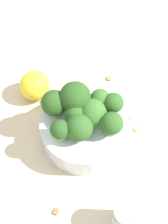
# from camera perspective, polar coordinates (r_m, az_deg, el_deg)

# --- Properties ---
(ground_plane) EXTENTS (3.00, 3.00, 0.00)m
(ground_plane) POSITION_cam_1_polar(r_m,az_deg,el_deg) (0.57, 0.00, -4.50)
(ground_plane) COLOR beige
(bowl) EXTENTS (0.15, 0.15, 0.05)m
(bowl) POSITION_cam_1_polar(r_m,az_deg,el_deg) (0.55, 0.00, -3.25)
(bowl) COLOR silver
(bowl) RESTS_ON ground_plane
(broccoli_floret_0) EXTENTS (0.04, 0.04, 0.05)m
(broccoli_floret_0) POSITION_cam_1_polar(r_m,az_deg,el_deg) (0.51, -5.45, 1.56)
(broccoli_floret_0) COLOR #8EB770
(broccoli_floret_0) RESTS_ON bowl
(broccoli_floret_1) EXTENTS (0.04, 0.04, 0.05)m
(broccoli_floret_1) POSITION_cam_1_polar(r_m,az_deg,el_deg) (0.49, 5.07, -2.18)
(broccoli_floret_1) COLOR #7A9E5B
(broccoli_floret_1) RESTS_ON bowl
(broccoli_floret_2) EXTENTS (0.05, 0.05, 0.05)m
(broccoli_floret_2) POSITION_cam_1_polar(r_m,az_deg,el_deg) (0.50, 1.57, -0.16)
(broccoli_floret_2) COLOR #84AD66
(broccoli_floret_2) RESTS_ON bowl
(broccoli_floret_3) EXTENTS (0.03, 0.03, 0.04)m
(broccoli_floret_3) POSITION_cam_1_polar(r_m,az_deg,el_deg) (0.49, -4.37, -3.35)
(broccoli_floret_3) COLOR #8EB770
(broccoli_floret_3) RESTS_ON bowl
(broccoli_floret_4) EXTENTS (0.03, 0.03, 0.05)m
(broccoli_floret_4) POSITION_cam_1_polar(r_m,az_deg,el_deg) (0.52, 2.95, 2.29)
(broccoli_floret_4) COLOR #7A9E5B
(broccoli_floret_4) RESTS_ON bowl
(broccoli_floret_5) EXTENTS (0.05, 0.05, 0.07)m
(broccoli_floret_5) POSITION_cam_1_polar(r_m,az_deg,el_deg) (0.51, -1.90, 2.49)
(broccoli_floret_5) COLOR #7A9E5B
(broccoli_floret_5) RESTS_ON bowl
(broccoli_floret_6) EXTENTS (0.04, 0.04, 0.05)m
(broccoli_floret_6) POSITION_cam_1_polar(r_m,az_deg,el_deg) (0.49, -0.89, -2.87)
(broccoli_floret_6) COLOR #84AD66
(broccoli_floret_6) RESTS_ON bowl
(broccoli_floret_7) EXTENTS (0.03, 0.03, 0.05)m
(broccoli_floret_7) POSITION_cam_1_polar(r_m,az_deg,el_deg) (0.51, 5.38, 1.47)
(broccoli_floret_7) COLOR #7A9E5B
(broccoli_floret_7) RESTS_ON bowl
(broccoli_floret_8) EXTENTS (0.04, 0.04, 0.05)m
(broccoli_floret_8) POSITION_cam_1_polar(r_m,az_deg,el_deg) (0.50, -1.47, -0.49)
(broccoli_floret_8) COLOR #84AD66
(broccoli_floret_8) RESTS_ON bowl
(pepper_shaker) EXTENTS (0.04, 0.04, 0.06)m
(pepper_shaker) POSITION_cam_1_polar(r_m,az_deg,el_deg) (0.49, 7.38, -18.43)
(pepper_shaker) COLOR silver
(pepper_shaker) RESTS_ON ground_plane
(lemon_wedge) EXTENTS (0.06, 0.06, 0.06)m
(lemon_wedge) POSITION_cam_1_polar(r_m,az_deg,el_deg) (0.60, -9.01, 4.79)
(lemon_wedge) COLOR yellow
(lemon_wedge) RESTS_ON ground_plane
(almond_crumb_0) EXTENTS (0.01, 0.01, 0.01)m
(almond_crumb_0) POSITION_cam_1_polar(r_m,az_deg,el_deg) (0.61, -7.44, 2.08)
(almond_crumb_0) COLOR olive
(almond_crumb_0) RESTS_ON ground_plane
(almond_crumb_1) EXTENTS (0.01, 0.01, 0.01)m
(almond_crumb_1) POSITION_cam_1_polar(r_m,az_deg,el_deg) (0.64, 4.58, 6.26)
(almond_crumb_1) COLOR #AD7F4C
(almond_crumb_1) RESTS_ON ground_plane
(almond_crumb_2) EXTENTS (0.01, 0.01, 0.01)m
(almond_crumb_2) POSITION_cam_1_polar(r_m,az_deg,el_deg) (0.59, 8.24, -1.18)
(almond_crumb_2) COLOR #AD7F4C
(almond_crumb_2) RESTS_ON ground_plane
(almond_crumb_3) EXTENTS (0.01, 0.01, 0.01)m
(almond_crumb_3) POSITION_cam_1_polar(r_m,az_deg,el_deg) (0.52, -5.09, -17.62)
(almond_crumb_3) COLOR olive
(almond_crumb_3) RESTS_ON ground_plane
(almond_crumb_4) EXTENTS (0.01, 0.01, 0.01)m
(almond_crumb_4) POSITION_cam_1_polar(r_m,az_deg,el_deg) (0.58, 9.57, -2.97)
(almond_crumb_4) COLOR tan
(almond_crumb_4) RESTS_ON ground_plane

